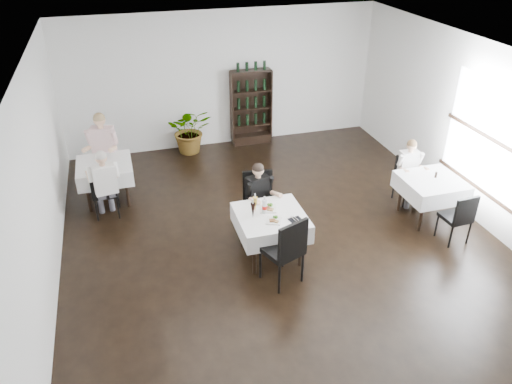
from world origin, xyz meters
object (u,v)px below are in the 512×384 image
at_px(potted_tree, 190,130).
at_px(diner_main, 260,195).
at_px(main_table, 271,222).
at_px(wine_shelf, 251,108).

distance_m(potted_tree, diner_main, 3.61).
bearing_deg(potted_tree, diner_main, -81.00).
bearing_deg(main_table, diner_main, 88.17).
relative_size(potted_tree, diner_main, 0.81).
height_order(wine_shelf, diner_main, wine_shelf).
height_order(wine_shelf, main_table, wine_shelf).
bearing_deg(diner_main, main_table, -91.83).
distance_m(wine_shelf, potted_tree, 1.48).
bearing_deg(diner_main, wine_shelf, 76.53).
xyz_separation_m(wine_shelf, potted_tree, (-1.44, -0.11, -0.32)).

